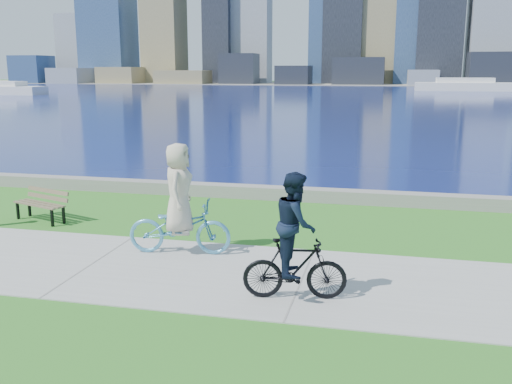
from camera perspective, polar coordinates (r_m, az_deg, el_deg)
ground at (r=11.37m, az=-15.95°, el=-6.93°), size 320.00×320.00×0.00m
concrete_path at (r=11.37m, az=-15.95°, el=-6.88°), size 80.00×3.50×0.02m
seawall at (r=16.81m, az=-5.83°, el=0.28°), size 90.00×0.50×0.35m
bay_water at (r=81.61m, az=9.37°, el=9.55°), size 320.00×131.00×0.01m
far_shore at (r=139.50m, az=11.00°, el=10.58°), size 320.00×30.00×0.12m
ferry_far at (r=101.37m, az=20.11°, el=9.98°), size 15.65×4.47×2.12m
park_bench at (r=14.81m, az=-20.58°, el=-0.93°), size 1.56×0.97×0.76m
cyclist_woman at (r=11.38m, az=-7.68°, el=-2.11°), size 0.98×2.13×2.22m
cyclist_man at (r=9.06m, az=3.93°, el=-5.46°), size 0.76×1.72×2.07m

